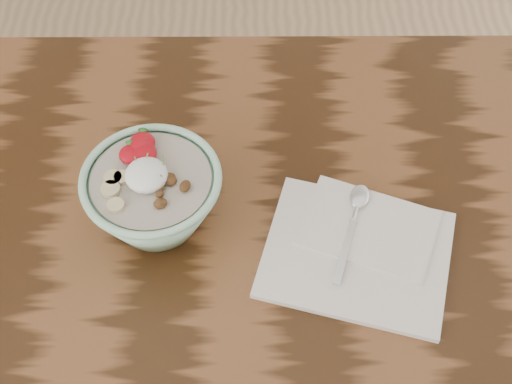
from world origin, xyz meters
TOP-DOWN VIEW (x-y plane):
  - table at (0.00, 0.00)cm, footprint 160.00×90.00cm
  - breakfast_bowl at (-21.19, 6.78)cm, footprint 18.61×18.61cm
  - napkin at (6.55, 1.76)cm, footprint 28.98×25.68cm
  - spoon at (6.50, 7.37)cm, footprint 6.75×16.44cm

SIDE VIEW (x-z plane):
  - table at x=0.00cm, z-range 28.20..103.20cm
  - napkin at x=6.55cm, z-range 74.88..76.39cm
  - spoon at x=6.50cm, z-range 76.44..77.31cm
  - breakfast_bowl at x=-21.19cm, z-range 75.05..87.69cm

